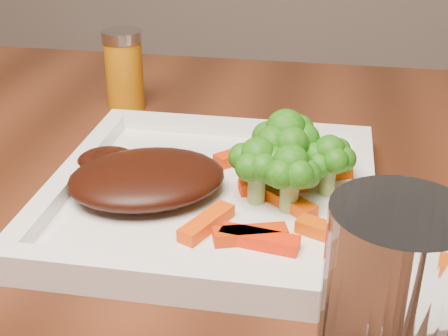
% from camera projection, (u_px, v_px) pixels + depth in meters
% --- Properties ---
extents(plate, '(0.27, 0.27, 0.01)m').
position_uv_depth(plate, '(213.00, 199.00, 0.53)').
color(plate, white).
rests_on(plate, dining_table).
extents(steak, '(0.16, 0.15, 0.03)m').
position_uv_depth(steak, '(147.00, 178.00, 0.52)').
color(steak, '#341007').
rests_on(steak, plate).
extents(broccoli_0, '(0.07, 0.07, 0.07)m').
position_uv_depth(broccoli_0, '(285.00, 147.00, 0.53)').
color(broccoli_0, '#1E7713').
rests_on(broccoli_0, plate).
extents(broccoli_1, '(0.05, 0.05, 0.06)m').
position_uv_depth(broccoli_1, '(329.00, 159.00, 0.52)').
color(broccoli_1, '#1A5F0F').
rests_on(broccoli_1, plate).
extents(broccoli_2, '(0.07, 0.07, 0.06)m').
position_uv_depth(broccoli_2, '(290.00, 177.00, 0.49)').
color(broccoli_2, '#2D7613').
rests_on(broccoli_2, plate).
extents(broccoli_3, '(0.06, 0.06, 0.06)m').
position_uv_depth(broccoli_3, '(257.00, 168.00, 0.50)').
color(broccoli_3, '#246711').
rests_on(broccoli_3, plate).
extents(carrot_0, '(0.06, 0.03, 0.01)m').
position_uv_depth(carrot_0, '(259.00, 239.00, 0.46)').
color(carrot_0, '#F42303').
rests_on(carrot_0, plate).
extents(carrot_1, '(0.06, 0.04, 0.01)m').
position_uv_depth(carrot_1, '(333.00, 233.00, 0.47)').
color(carrot_1, '#D44803').
rests_on(carrot_1, plate).
extents(carrot_2, '(0.04, 0.06, 0.01)m').
position_uv_depth(carrot_2, '(207.00, 223.00, 0.48)').
color(carrot_2, '#F24303').
rests_on(carrot_2, plate).
extents(carrot_3, '(0.06, 0.04, 0.01)m').
position_uv_depth(carrot_3, '(335.00, 171.00, 0.55)').
color(carrot_3, '#FF6104').
rests_on(carrot_3, plate).
extents(carrot_4, '(0.05, 0.05, 0.01)m').
position_uv_depth(carrot_4, '(243.00, 154.00, 0.59)').
color(carrot_4, red).
rests_on(carrot_4, plate).
extents(carrot_5, '(0.05, 0.04, 0.01)m').
position_uv_depth(carrot_5, '(289.00, 202.00, 0.51)').
color(carrot_5, '#DE4703').
rests_on(carrot_5, plate).
extents(carrot_6, '(0.06, 0.03, 0.01)m').
position_uv_depth(carrot_6, '(273.00, 185.00, 0.53)').
color(carrot_6, '#FE3104').
rests_on(carrot_6, plate).
extents(spice_shaker, '(0.04, 0.04, 0.09)m').
position_uv_depth(spice_shaker, '(124.00, 70.00, 0.72)').
color(spice_shaker, '#BC6B0A').
rests_on(spice_shaker, dining_table).
extents(drinking_glass, '(0.08, 0.08, 0.12)m').
position_uv_depth(drinking_glass, '(389.00, 308.00, 0.33)').
color(drinking_glass, white).
rests_on(drinking_glass, dining_table).
extents(carrot_7, '(0.06, 0.03, 0.01)m').
position_uv_depth(carrot_7, '(250.00, 235.00, 0.46)').
color(carrot_7, red).
rests_on(carrot_7, plate).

